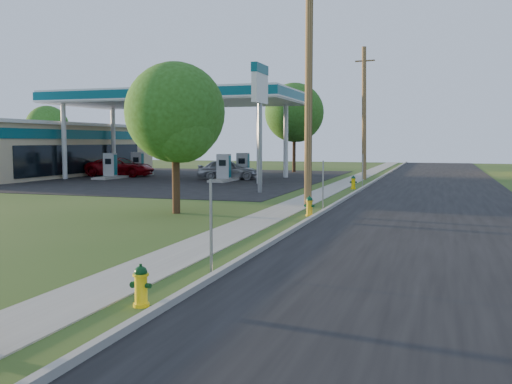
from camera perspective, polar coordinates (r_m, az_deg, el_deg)
ground_plane at (r=8.67m, az=-17.09°, el=-13.81°), size 140.00×140.00×0.00m
road at (r=16.91m, az=16.89°, el=-4.54°), size 8.00×120.00×0.02m
curb at (r=17.43m, az=3.61°, el=-3.83°), size 0.15×120.00×0.15m
sidewalk at (r=17.95m, az=-1.82°, el=-3.76°), size 1.50×120.00×0.03m
forecourt at (r=44.00m, az=-10.20°, el=1.41°), size 26.00×28.00×0.02m
utility_pole_mid at (r=24.38m, az=5.29°, el=10.20°), size 1.40×0.32×9.80m
utility_pole_far at (r=42.08m, az=10.76°, el=7.77°), size 1.40×0.32×9.50m
sign_post_near at (r=11.92m, az=-4.52°, el=-3.49°), size 0.05×0.04×2.00m
sign_post_mid at (r=23.20m, az=6.72°, el=0.67°), size 0.05×0.04×2.00m
sign_post_far at (r=35.22m, az=10.62°, el=2.12°), size 0.05×0.04×2.00m
gas_canopy at (r=43.11m, az=-7.95°, el=9.20°), size 18.18×9.18×6.40m
fuel_pump_nw at (r=43.49m, az=-14.37°, el=2.23°), size 1.20×3.20×1.90m
fuel_pump_ne at (r=39.42m, az=-3.24°, el=2.10°), size 1.20×3.20×1.90m
fuel_pump_sw at (r=46.92m, az=-11.76°, el=2.48°), size 1.20×3.20×1.90m
fuel_pump_se at (r=43.16m, az=-1.32°, el=2.37°), size 1.20×3.20×1.90m
convenience_store at (r=50.06m, az=-21.42°, el=4.01°), size 10.40×22.40×4.25m
price_pylon at (r=30.74m, az=0.39°, el=10.05°), size 0.34×2.04×6.85m
tree_verge at (r=22.00m, az=-7.94°, el=7.51°), size 3.82×3.82×5.79m
tree_lot at (r=51.21m, az=3.94°, el=7.72°), size 5.25×5.25×7.96m
tree_back at (r=58.83m, az=-20.11°, el=5.97°), size 4.10×4.10×6.21m
hydrant_near at (r=9.89m, az=-11.44°, el=-9.18°), size 0.37×0.33×0.73m
hydrant_mid at (r=21.29m, az=5.36°, el=-1.41°), size 0.40×0.35×0.76m
hydrant_far at (r=33.61m, az=9.70°, el=0.96°), size 0.42×0.37×0.80m
car_red at (r=46.30m, az=-13.41°, el=2.44°), size 5.57×2.94×1.49m
car_silver at (r=41.40m, az=-2.87°, el=2.27°), size 4.68×3.03×1.48m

